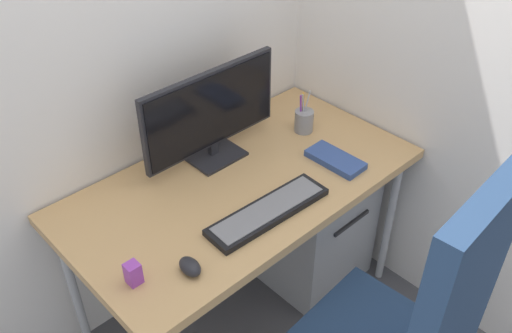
% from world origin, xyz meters
% --- Properties ---
extents(ground_plane, '(8.00, 8.00, 0.00)m').
position_xyz_m(ground_plane, '(0.00, 0.00, 0.00)').
color(ground_plane, '#4C4C51').
extents(desk, '(1.34, 0.72, 0.74)m').
position_xyz_m(desk, '(0.00, 0.00, 0.69)').
color(desk, tan).
rests_on(desk, ground_plane).
extents(office_chair, '(0.64, 0.65, 1.21)m').
position_xyz_m(office_chair, '(-0.02, -0.77, 0.61)').
color(office_chair, black).
rests_on(office_chair, ground_plane).
extents(filing_cabinet, '(0.44, 0.46, 0.64)m').
position_xyz_m(filing_cabinet, '(0.39, -0.02, 0.32)').
color(filing_cabinet, '#9EA0A5').
rests_on(filing_cabinet, ground_plane).
extents(monitor, '(0.61, 0.17, 0.37)m').
position_xyz_m(monitor, '(0.03, 0.19, 0.94)').
color(monitor, black).
rests_on(monitor, desk).
extents(keyboard, '(0.48, 0.15, 0.03)m').
position_xyz_m(keyboard, '(-0.06, -0.20, 0.76)').
color(keyboard, black).
rests_on(keyboard, desk).
extents(mouse, '(0.06, 0.09, 0.04)m').
position_xyz_m(mouse, '(-0.42, -0.23, 0.77)').
color(mouse, black).
rests_on(mouse, desk).
extents(pen_holder, '(0.08, 0.08, 0.19)m').
position_xyz_m(pen_holder, '(0.42, 0.07, 0.79)').
color(pen_holder, gray).
rests_on(pen_holder, desk).
extents(notebook, '(0.11, 0.23, 0.03)m').
position_xyz_m(notebook, '(0.34, -0.17, 0.76)').
color(notebook, '#334C8C').
rests_on(notebook, desk).
extents(desk_clamp_accessory, '(0.04, 0.04, 0.08)m').
position_xyz_m(desk_clamp_accessory, '(-0.57, -0.15, 0.78)').
color(desk_clamp_accessory, purple).
rests_on(desk_clamp_accessory, desk).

